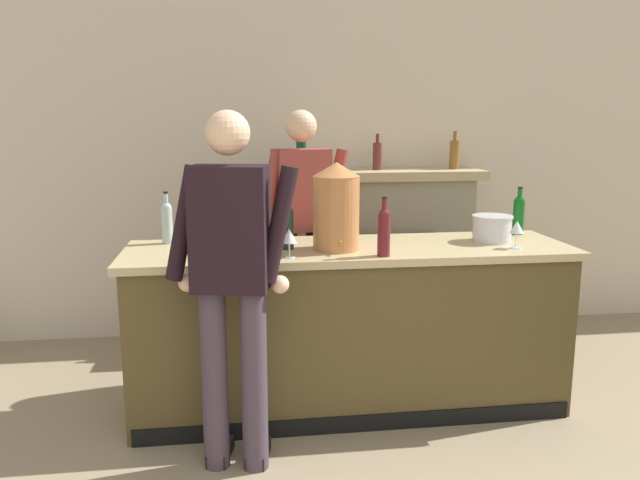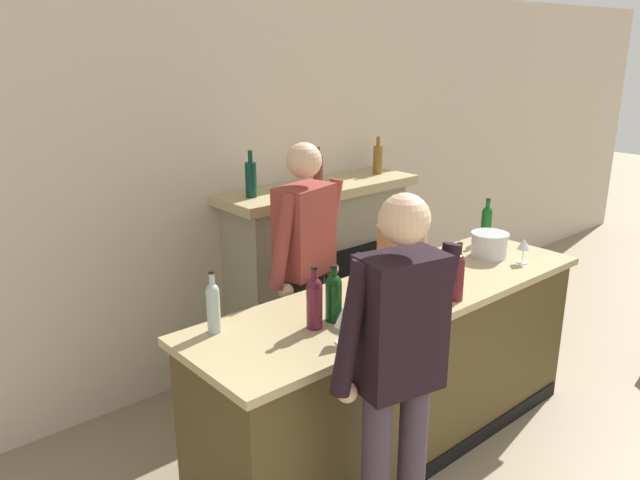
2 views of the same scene
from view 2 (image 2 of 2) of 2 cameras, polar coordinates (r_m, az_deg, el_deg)
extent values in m
cube|color=beige|center=(4.46, -8.66, 4.72)|extent=(12.00, 0.07, 2.75)
cube|color=#4D3E20|center=(3.80, 7.13, -12.04)|extent=(2.56, 0.68, 0.96)
cube|color=tan|center=(3.58, 7.43, -5.02)|extent=(2.63, 0.75, 0.04)
cube|color=black|center=(3.85, 10.89, -19.43)|extent=(2.51, 0.01, 0.10)
cube|color=gray|center=(4.84, -0.16, -3.11)|extent=(1.46, 0.44, 1.28)
cube|color=black|center=(4.74, 1.68, -5.79)|extent=(0.80, 0.02, 0.82)
cube|color=tan|center=(4.63, -0.01, 4.69)|extent=(1.62, 0.52, 0.07)
cylinder|color=#0C3327|center=(4.23, -6.33, 5.50)|extent=(0.08, 0.08, 0.24)
cylinder|color=#0C3327|center=(4.20, -6.40, 7.62)|extent=(0.03, 0.03, 0.08)
cylinder|color=#59231F|center=(4.59, -0.17, 6.36)|extent=(0.07, 0.07, 0.21)
cylinder|color=#59231F|center=(4.56, -0.17, 8.08)|extent=(0.03, 0.03, 0.07)
cylinder|color=brown|center=(5.01, 5.30, 7.32)|extent=(0.07, 0.07, 0.22)
cylinder|color=brown|center=(4.99, 5.35, 9.00)|extent=(0.03, 0.03, 0.07)
cylinder|color=#3E323E|center=(3.09, 8.34, -20.14)|extent=(0.13, 0.13, 0.94)
cube|color=black|center=(2.64, 7.33, -7.55)|extent=(0.40, 0.29, 0.60)
cylinder|color=black|center=(2.77, 10.96, -5.98)|extent=(0.20, 0.08, 0.57)
sphere|color=#DFB28C|center=(2.92, 10.36, -11.26)|extent=(0.09, 0.09, 0.09)
cylinder|color=black|center=(2.52, 2.82, -8.12)|extent=(0.20, 0.08, 0.57)
sphere|color=#DFB28C|center=(2.68, 2.49, -13.75)|extent=(0.09, 0.09, 0.09)
sphere|color=#DFB28C|center=(2.48, 7.73, 1.90)|extent=(0.21, 0.21, 0.21)
cylinder|color=black|center=(3.95, -2.24, -10.28)|extent=(0.13, 0.13, 1.01)
cube|color=black|center=(4.16, -1.37, -16.27)|extent=(0.15, 0.26, 0.07)
cylinder|color=black|center=(4.10, -0.48, -9.23)|extent=(0.13, 0.13, 1.01)
cube|color=black|center=(4.29, 0.31, -15.07)|extent=(0.15, 0.26, 0.07)
cube|color=brown|center=(3.73, -1.43, 0.90)|extent=(0.40, 0.29, 0.54)
cylinder|color=brown|center=(3.55, -3.43, -0.13)|extent=(0.20, 0.08, 0.57)
sphere|color=#DDAF88|center=(3.64, -3.10, -4.69)|extent=(0.09, 0.09, 0.09)
cylinder|color=brown|center=(3.90, 0.87, 1.52)|extent=(0.20, 0.08, 0.57)
sphere|color=#DDAF88|center=(3.98, 1.08, -2.68)|extent=(0.09, 0.09, 0.09)
sphere|color=#DDAF88|center=(3.64, -1.48, 7.29)|extent=(0.21, 0.21, 0.21)
cylinder|color=#B8733F|center=(3.39, 7.41, -2.12)|extent=(0.26, 0.26, 0.42)
cone|color=#B8733F|center=(3.31, 7.57, 1.98)|extent=(0.27, 0.27, 0.08)
cylinder|color=#B29333|center=(3.34, 9.26, -5.06)|extent=(0.02, 0.04, 0.02)
cylinder|color=silver|center=(4.24, 15.21, -0.50)|extent=(0.23, 0.23, 0.15)
cylinder|color=silver|center=(4.22, 15.30, 0.55)|extent=(0.25, 0.25, 0.01)
cylinder|color=#0E3E13|center=(3.15, 1.25, -5.65)|extent=(0.08, 0.08, 0.21)
sphere|color=#0E3E13|center=(3.11, 1.27, -3.90)|extent=(0.08, 0.08, 0.08)
cylinder|color=#0E3E13|center=(3.09, 1.27, -3.21)|extent=(0.03, 0.03, 0.08)
cylinder|color=black|center=(3.08, 1.28, -2.41)|extent=(0.04, 0.04, 0.01)
cylinder|color=#59171D|center=(3.47, 12.45, -3.63)|extent=(0.07, 0.07, 0.23)
sphere|color=#59171D|center=(3.43, 12.57, -1.84)|extent=(0.07, 0.07, 0.07)
cylinder|color=#59171D|center=(3.41, 12.62, -1.14)|extent=(0.03, 0.03, 0.09)
cylinder|color=black|center=(3.40, 12.68, -0.33)|extent=(0.03, 0.03, 0.01)
cylinder|color=#1E3623|center=(3.27, 3.50, -4.64)|extent=(0.07, 0.07, 0.22)
sphere|color=#1E3623|center=(3.23, 3.54, -2.83)|extent=(0.06, 0.06, 0.06)
cylinder|color=#1E3623|center=(3.21, 3.55, -2.11)|extent=(0.03, 0.03, 0.09)
cylinder|color=black|center=(3.20, 3.57, -1.28)|extent=(0.03, 0.03, 0.01)
cylinder|color=#581827|center=(3.06, -0.51, -6.13)|extent=(0.08, 0.08, 0.22)
sphere|color=#581827|center=(3.02, -0.52, -4.19)|extent=(0.08, 0.08, 0.08)
cylinder|color=#581827|center=(3.00, -0.52, -3.42)|extent=(0.03, 0.03, 0.09)
cylinder|color=black|center=(2.99, -0.52, -2.53)|extent=(0.03, 0.03, 0.01)
cylinder|color=#A3B5B3|center=(3.07, -9.71, -6.44)|extent=(0.07, 0.07, 0.22)
sphere|color=#A3B5B3|center=(3.02, -9.82, -4.54)|extent=(0.06, 0.06, 0.06)
cylinder|color=#A3B5B3|center=(3.01, -9.86, -3.79)|extent=(0.03, 0.03, 0.08)
cylinder|color=black|center=(2.99, -9.91, -2.93)|extent=(0.03, 0.03, 0.01)
cylinder|color=#0F5717|center=(4.56, 14.95, 1.22)|extent=(0.07, 0.07, 0.21)
sphere|color=#0F5717|center=(4.53, 15.06, 2.52)|extent=(0.07, 0.07, 0.07)
cylinder|color=#0F5717|center=(4.52, 15.10, 3.02)|extent=(0.03, 0.03, 0.08)
cylinder|color=black|center=(4.51, 15.14, 3.61)|extent=(0.03, 0.03, 0.01)
cylinder|color=silver|center=(4.20, 18.00, -1.95)|extent=(0.07, 0.07, 0.01)
cylinder|color=silver|center=(4.19, 18.06, -1.36)|extent=(0.01, 0.01, 0.09)
cone|color=silver|center=(4.16, 18.16, -0.34)|extent=(0.08, 0.08, 0.07)
cylinder|color=silver|center=(2.97, 2.06, -9.30)|extent=(0.07, 0.07, 0.01)
cylinder|color=silver|center=(2.95, 2.07, -8.56)|extent=(0.01, 0.01, 0.08)
cone|color=silver|center=(2.91, 2.09, -7.05)|extent=(0.08, 0.08, 0.09)
cylinder|color=silver|center=(3.16, 6.14, -7.64)|extent=(0.06, 0.06, 0.01)
cylinder|color=silver|center=(3.14, 6.16, -6.96)|extent=(0.01, 0.01, 0.08)
cone|color=silver|center=(3.11, 6.21, -5.65)|extent=(0.08, 0.08, 0.08)
camera|label=1|loc=(2.36, 81.76, -12.71)|focal=35.00mm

